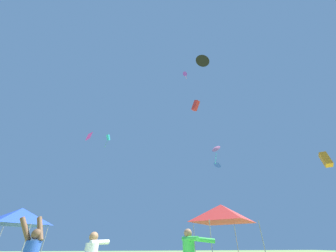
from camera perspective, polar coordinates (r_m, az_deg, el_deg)
name	(u,v)px	position (r m, az deg, el deg)	size (l,w,h in m)	color
canopy_tent_blue	(20,216)	(17.78, -38.01, -20.56)	(3.34, 3.34, 3.57)	#9E9EA3
canopy_tent_red	(222,213)	(14.78, 15.83, -23.86)	(3.52, 3.52, 3.77)	#9E9EA3
kite_pink_delta	(216,149)	(33.43, 14.13, -6.69)	(1.78, 1.88, 3.28)	pink
kite_red_box	(196,106)	(15.48, 8.26, 6.08)	(0.66, 0.78, 0.88)	red
kite_black_delta	(203,60)	(23.09, 10.35, 18.75)	(1.67, 1.70, 0.72)	black
kite_orange_box	(326,159)	(21.88, 39.71, -7.71)	(1.00, 1.11, 1.45)	orange
kite_purple_delta	(185,74)	(26.48, 5.17, 15.26)	(0.72, 0.79, 1.33)	purple
kite_cyan_box	(108,138)	(23.93, -17.49, -3.36)	(0.51, 0.65, 1.60)	#2DB7CC
kite_blue_delta	(217,165)	(37.19, 14.61, -11.15)	(1.52, 1.65, 0.97)	blue
kite_magenta_diamond	(88,136)	(32.57, -22.78, -2.83)	(0.73, 0.97, 1.29)	#D6389E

